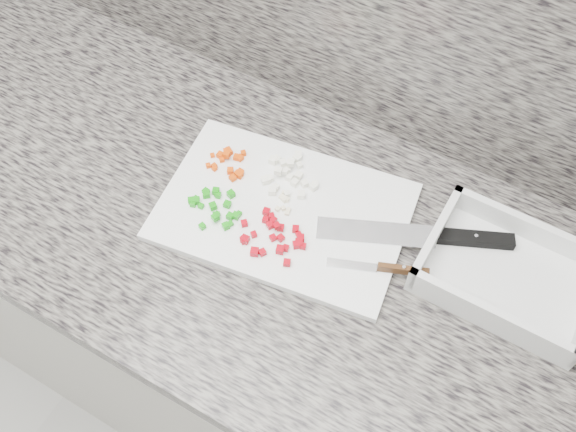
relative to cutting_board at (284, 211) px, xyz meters
name	(u,v)px	position (x,y,z in m)	size (l,w,h in m)	color
cabinet	(243,318)	(-0.09, -0.03, -0.48)	(3.92, 0.62, 0.86)	silver
countertop	(228,212)	(-0.09, -0.03, -0.03)	(3.96, 0.64, 0.04)	#68645C
cutting_board	(284,211)	(0.00, 0.00, 0.00)	(0.42, 0.28, 0.01)	white
carrot_pile	(230,163)	(-0.13, 0.04, 0.01)	(0.08, 0.07, 0.02)	#DC4404
onion_pile	(287,174)	(-0.03, 0.06, 0.01)	(0.11, 0.11, 0.02)	white
green_pepper_pile	(215,206)	(-0.10, -0.06, 0.01)	(0.10, 0.09, 0.02)	#12920D
red_pepper_pile	(273,237)	(0.02, -0.06, 0.01)	(0.12, 0.09, 0.02)	#AB0210
garlic_pile	(284,203)	(0.00, 0.01, 0.01)	(0.03, 0.04, 0.01)	#F5E9BD
chef_knife	(440,237)	(0.25, 0.08, 0.01)	(0.31, 0.16, 0.02)	silver
paring_knife	(390,269)	(0.21, -0.02, 0.01)	(0.16, 0.07, 0.02)	silver
tray	(508,275)	(0.37, 0.06, 0.01)	(0.27, 0.20, 0.06)	silver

